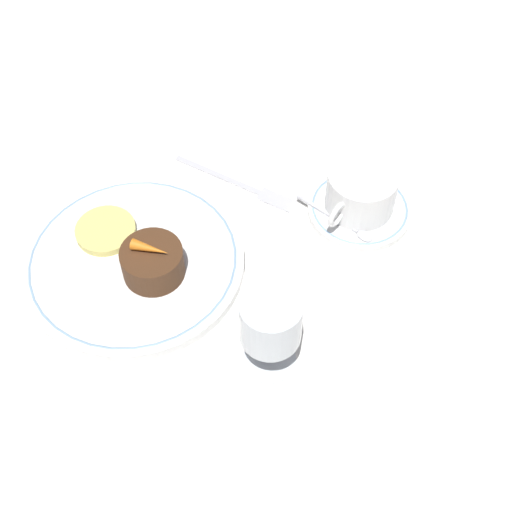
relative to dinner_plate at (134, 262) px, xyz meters
name	(u,v)px	position (x,y,z in m)	size (l,w,h in m)	color
ground_plane	(190,269)	(-0.04, 0.06, -0.01)	(3.00, 3.00, 0.00)	white
dinner_plate	(134,262)	(0.00, 0.00, 0.00)	(0.27, 0.27, 0.01)	white
saucer	(359,209)	(-0.25, 0.17, 0.00)	(0.14, 0.14, 0.01)	white
coffee_cup	(361,190)	(-0.25, 0.17, 0.03)	(0.12, 0.09, 0.06)	white
spoon	(343,223)	(-0.21, 0.17, 0.00)	(0.02, 0.12, 0.00)	silver
wine_glass	(271,324)	(0.00, 0.21, 0.07)	(0.07, 0.07, 0.12)	silver
fork	(247,187)	(-0.19, 0.03, -0.01)	(0.04, 0.18, 0.01)	silver
dessert_cake	(153,262)	(0.00, 0.03, 0.03)	(0.07, 0.07, 0.04)	#4C2D19
carrot_garnish	(150,249)	(0.00, 0.03, 0.05)	(0.03, 0.05, 0.01)	orange
pineapple_slice	(106,231)	(-0.01, -0.05, 0.01)	(0.08, 0.08, 0.01)	#EFE075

